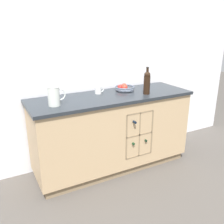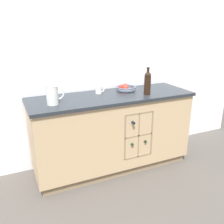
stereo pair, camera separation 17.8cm
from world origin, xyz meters
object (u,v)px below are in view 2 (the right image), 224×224
(white_pitcher, at_px, (53,95))
(ceramic_mug, at_px, (99,90))
(fruit_bowl, at_px, (126,88))
(standing_wine_bottle, at_px, (148,83))

(white_pitcher, height_order, ceramic_mug, white_pitcher)
(fruit_bowl, distance_m, white_pitcher, 0.94)
(white_pitcher, bearing_deg, ceramic_mug, 20.26)
(fruit_bowl, height_order, white_pitcher, white_pitcher)
(ceramic_mug, bearing_deg, fruit_bowl, -4.10)
(fruit_bowl, relative_size, standing_wine_bottle, 0.77)
(standing_wine_bottle, bearing_deg, ceramic_mug, 150.26)
(fruit_bowl, distance_m, standing_wine_bottle, 0.31)
(standing_wine_bottle, bearing_deg, white_pitcher, 176.63)
(white_pitcher, height_order, standing_wine_bottle, standing_wine_bottle)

